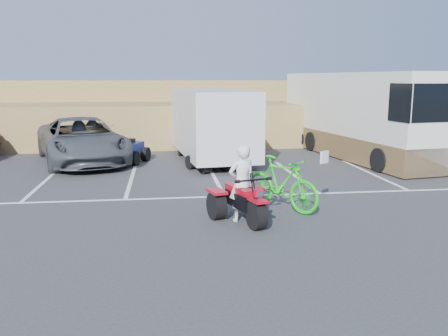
{
  "coord_description": "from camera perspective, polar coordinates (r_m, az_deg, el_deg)",
  "views": [
    {
      "loc": [
        -1.65,
        -10.2,
        3.21
      ],
      "look_at": [
        -0.15,
        1.37,
        1.0
      ],
      "focal_mm": 38.0,
      "sensor_mm": 36.0,
      "label": 1
    }
  ],
  "objects": [
    {
      "name": "rv_motorhome",
      "position": [
        20.49,
        15.87,
        5.46
      ],
      "size": [
        3.83,
        9.68,
        3.39
      ],
      "rotation": [
        0.0,
        0.0,
        0.16
      ],
      "color": "silver",
      "rests_on": "ground"
    },
    {
      "name": "quad_atv_blue",
      "position": [
        18.69,
        -11.35,
        0.63
      ],
      "size": [
        1.66,
        1.9,
        1.03
      ],
      "primitive_type": null,
      "rotation": [
        0.0,
        0.0,
        -0.36
      ],
      "color": "navy",
      "rests_on": "ground"
    },
    {
      "name": "rider",
      "position": [
        10.74,
        2.16,
        -1.83
      ],
      "size": [
        0.73,
        0.58,
        1.76
      ],
      "primitive_type": "imported",
      "rotation": [
        0.0,
        0.0,
        3.43
      ],
      "color": "white",
      "rests_on": "ground"
    },
    {
      "name": "grass_embankment",
      "position": [
        25.8,
        -3.73,
        6.74
      ],
      "size": [
        40.0,
        8.5,
        3.1
      ],
      "color": "olive",
      "rests_on": "ground"
    },
    {
      "name": "grey_pickup",
      "position": [
        19.1,
        -16.75,
        3.21
      ],
      "size": [
        4.61,
        6.77,
        1.72
      ],
      "primitive_type": "imported",
      "rotation": [
        0.0,
        0.0,
        0.31
      ],
      "color": "#484B4F",
      "rests_on": "ground"
    },
    {
      "name": "quad_atv_green",
      "position": [
        16.84,
        -1.87,
        -0.26
      ],
      "size": [
        1.61,
        1.8,
        0.96
      ],
      "primitive_type": null,
      "rotation": [
        0.0,
        0.0,
        0.43
      ],
      "color": "#12511C",
      "rests_on": "ground"
    },
    {
      "name": "cargo_trailer",
      "position": [
        18.61,
        -1.45,
        5.45
      ],
      "size": [
        3.03,
        6.16,
        2.77
      ],
      "rotation": [
        0.0,
        0.0,
        0.11
      ],
      "color": "silver",
      "rests_on": "ground"
    },
    {
      "name": "red_trike_atv",
      "position": [
        10.83,
        2.47,
        -6.52
      ],
      "size": [
        1.7,
        1.99,
        1.11
      ],
      "primitive_type": null,
      "rotation": [
        0.0,
        0.0,
        0.29
      ],
      "color": "#A40918",
      "rests_on": "ground"
    },
    {
      "name": "green_dirt_bike",
      "position": [
        11.77,
        6.89,
        -1.84
      ],
      "size": [
        1.85,
        2.13,
        1.33
      ],
      "primitive_type": "imported",
      "rotation": [
        0.0,
        0.0,
        0.66
      ],
      "color": "#14BF19",
      "rests_on": "ground"
    },
    {
      "name": "ground",
      "position": [
        10.82,
        1.74,
        -6.54
      ],
      "size": [
        100.0,
        100.0,
        0.0
      ],
      "primitive_type": "plane",
      "color": "#353538",
      "rests_on": "ground"
    },
    {
      "name": "parking_stripes",
      "position": [
        14.84,
        2.55,
        -1.76
      ],
      "size": [
        28.0,
        5.16,
        0.01
      ],
      "color": "white",
      "rests_on": "ground"
    }
  ]
}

